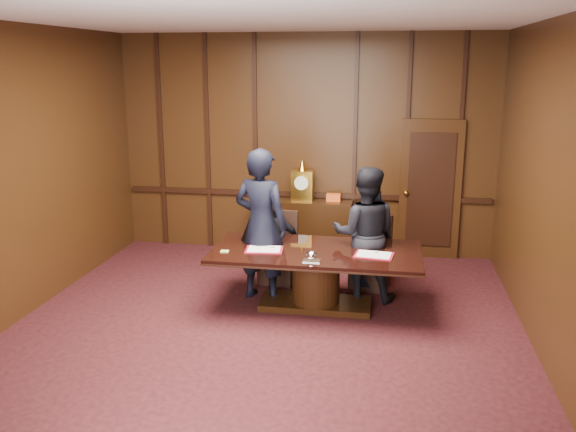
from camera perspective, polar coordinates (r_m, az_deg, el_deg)
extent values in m
plane|color=black|center=(6.98, -2.68, -11.62)|extent=(7.00, 7.00, 0.00)
plane|color=silver|center=(6.31, -3.06, 18.36)|extent=(7.00, 7.00, 0.00)
cube|color=black|center=(9.82, 1.57, 6.63)|extent=(6.00, 0.04, 3.50)
cube|color=black|center=(3.24, -16.49, -9.86)|extent=(6.00, 0.04, 3.50)
cube|color=black|center=(6.48, 24.03, 1.47)|extent=(0.04, 7.00, 3.50)
cube|color=black|center=(9.93, 1.51, 2.03)|extent=(5.90, 0.05, 0.08)
cube|color=black|center=(9.81, 13.16, 2.41)|extent=(0.95, 0.06, 2.20)
sphere|color=gold|center=(9.74, 10.99, 2.13)|extent=(0.08, 0.08, 0.08)
cube|color=black|center=(9.84, 1.32, -1.07)|extent=(1.60, 0.45, 0.90)
cube|color=black|center=(10.08, -2.64, -3.20)|extent=(0.12, 0.40, 0.06)
cube|color=black|center=(9.89, 5.33, -3.60)|extent=(0.12, 0.40, 0.06)
cube|color=gold|center=(9.69, 1.34, 2.87)|extent=(0.34, 0.18, 0.48)
cylinder|color=white|center=(9.58, 1.26, 3.10)|extent=(0.22, 0.03, 0.22)
cone|color=gold|center=(9.63, 1.35, 4.73)|extent=(0.14, 0.14, 0.16)
cube|color=black|center=(9.82, -1.82, 2.25)|extent=(0.18, 0.04, 0.22)
cube|color=#EC561B|center=(9.68, 4.28, 1.74)|extent=(0.22, 0.12, 0.12)
cube|color=black|center=(7.88, 2.61, -8.19)|extent=(1.40, 0.60, 0.08)
cylinder|color=black|center=(7.76, 2.64, -5.80)|extent=(0.60, 0.60, 0.62)
cube|color=black|center=(7.65, 2.66, -3.55)|extent=(2.62, 1.32, 0.02)
cube|color=black|center=(7.65, 2.67, -3.41)|extent=(2.60, 1.30, 0.06)
cube|color=#A80F26|center=(7.63, -2.24, -3.17)|extent=(0.49, 0.38, 0.01)
cube|color=white|center=(7.62, -2.25, -3.10)|extent=(0.43, 0.32, 0.01)
cube|color=#A80F26|center=(7.48, 8.04, -3.65)|extent=(0.50, 0.38, 0.01)
cube|color=white|center=(7.48, 8.04, -3.58)|extent=(0.43, 0.33, 0.01)
cube|color=white|center=(7.21, 2.23, -4.20)|extent=(0.20, 0.14, 0.01)
ellipsoid|color=white|center=(7.19, 2.23, -3.76)|extent=(0.13, 0.13, 0.10)
cube|color=#D3D067|center=(7.59, -5.95, -3.30)|extent=(0.11, 0.08, 0.01)
cube|color=black|center=(8.70, -0.95, -4.67)|extent=(0.52, 0.52, 0.46)
cube|color=black|center=(8.75, -0.60, -1.20)|extent=(0.48, 0.10, 0.55)
cylinder|color=black|center=(8.59, -2.51, -5.74)|extent=(0.04, 0.04, 0.23)
cylinder|color=black|center=(8.89, 0.56, -5.03)|extent=(0.04, 0.04, 0.23)
cube|color=black|center=(8.56, 7.67, -5.10)|extent=(0.58, 0.58, 0.46)
cube|color=black|center=(8.61, 8.17, -1.59)|extent=(0.48, 0.18, 0.55)
cylinder|color=black|center=(8.42, 6.22, -6.22)|extent=(0.04, 0.04, 0.23)
cylinder|color=black|center=(8.79, 9.00, -5.43)|extent=(0.04, 0.04, 0.23)
imported|color=black|center=(8.54, -1.02, -2.50)|extent=(0.71, 0.34, 1.18)
imported|color=black|center=(8.38, 7.75, -2.40)|extent=(0.74, 0.58, 1.33)
imported|color=black|center=(7.87, -2.53, -0.84)|extent=(0.83, 0.65, 2.00)
imported|color=black|center=(7.94, 7.21, -1.69)|extent=(0.86, 0.68, 1.77)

